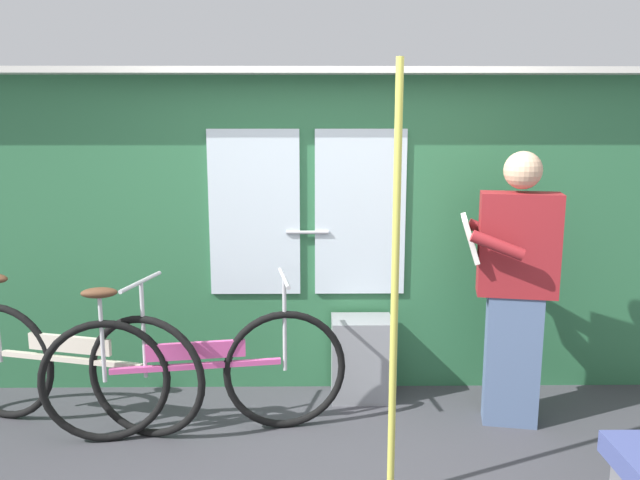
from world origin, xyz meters
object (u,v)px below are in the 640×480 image
Objects in this scene: trash_bin_by_wall at (361,358)px; handrail_pole at (395,291)px; bicycle_leaning_behind at (70,365)px; bicycle_near_door at (196,372)px; passenger_reading_newspaper at (515,284)px.

trash_bin_by_wall is 0.26× the size of handrail_pole.
handrail_pole is (1.84, -0.77, 0.66)m from bicycle_leaning_behind.
bicycle_near_door is at bearing -153.61° from trash_bin_by_wall.
bicycle_leaning_behind is at bearing 157.36° from handrail_pole.
handrail_pole reaches higher than passenger_reading_newspaper.
passenger_reading_newspaper is (2.65, 0.04, 0.48)m from bicycle_leaning_behind.
bicycle_leaning_behind is at bearing 163.35° from bicycle_near_door.
bicycle_near_door is 1.13m from trash_bin_by_wall.
bicycle_near_door is at bearing 148.23° from handrail_pole.
passenger_reading_newspaper reaches higher than trash_bin_by_wall.
bicycle_near_door is at bearing 15.19° from passenger_reading_newspaper.
passenger_reading_newspaper is at bearing -4.55° from bicycle_near_door.
trash_bin_by_wall is (-0.88, 0.36, -0.60)m from passenger_reading_newspaper.
passenger_reading_newspaper is at bearing 15.38° from bicycle_leaning_behind.
bicycle_near_door is 0.78m from bicycle_leaning_behind.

